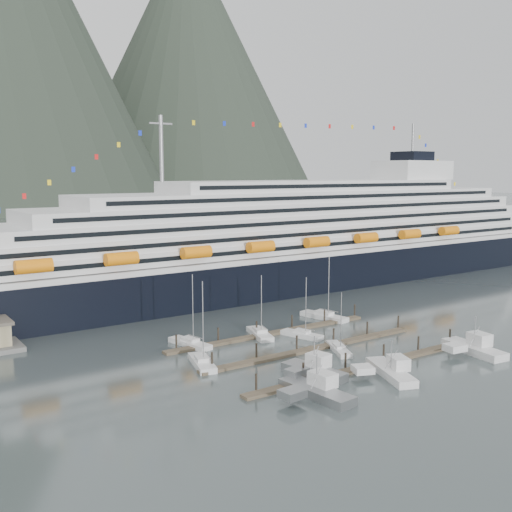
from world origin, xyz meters
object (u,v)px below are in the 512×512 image
at_px(sailboat_a, 202,363).
at_px(trawler_a, 316,390).
at_px(cruise_ship, 291,245).
at_px(sailboat_c, 302,335).
at_px(sailboat_e, 190,344).
at_px(sailboat_g, 324,317).
at_px(trawler_d, 473,348).
at_px(sailboat_d, 339,349).
at_px(trawler_c, 390,371).
at_px(sailboat_f, 260,334).
at_px(trawler_b, 313,370).

distance_m(sailboat_a, trawler_a, 22.76).
height_order(cruise_ship, sailboat_c, cruise_ship).
height_order(sailboat_e, trawler_a, sailboat_e).
bearing_deg(sailboat_e, sailboat_g, -98.29).
height_order(sailboat_a, trawler_a, sailboat_a).
bearing_deg(sailboat_g, trawler_d, 176.69).
height_order(cruise_ship, sailboat_d, cruise_ship).
height_order(sailboat_g, trawler_c, sailboat_g).
bearing_deg(sailboat_d, sailboat_c, 22.44).
bearing_deg(sailboat_a, trawler_c, -117.69).
bearing_deg(sailboat_g, sailboat_f, 88.38).
bearing_deg(trawler_d, sailboat_a, 71.49).
bearing_deg(sailboat_d, cruise_ship, -5.10).
bearing_deg(sailboat_c, trawler_c, 157.64).
bearing_deg(sailboat_c, sailboat_f, 35.76).
height_order(sailboat_e, trawler_b, sailboat_e).
bearing_deg(sailboat_g, sailboat_e, 80.56).
xyz_separation_m(trawler_a, trawler_c, (15.71, 0.07, -0.05)).
height_order(cruise_ship, trawler_a, cruise_ship).
xyz_separation_m(cruise_ship, trawler_c, (-33.91, -69.89, -11.19)).
distance_m(sailboat_a, trawler_c, 31.25).
bearing_deg(sailboat_f, sailboat_g, -62.69).
relative_size(cruise_ship, sailboat_g, 14.23).
bearing_deg(trawler_c, sailboat_e, 50.93).
bearing_deg(trawler_a, cruise_ship, -40.73).
relative_size(sailboat_a, trawler_c, 1.17).
xyz_separation_m(sailboat_f, trawler_b, (-6.33, -24.21, 0.49)).
relative_size(sailboat_a, trawler_b, 1.31).
bearing_deg(trawler_c, cruise_ship, -4.19).
relative_size(trawler_b, trawler_d, 0.90).
distance_m(sailboat_g, trawler_d, 35.40).
height_order(sailboat_e, trawler_d, sailboat_e).
height_order(sailboat_e, trawler_c, sailboat_e).
distance_m(cruise_ship, trawler_c, 78.48).
xyz_separation_m(sailboat_a, sailboat_g, (38.84, 13.30, -0.01)).
xyz_separation_m(trawler_b, trawler_c, (10.25, -6.96, -0.07)).
height_order(sailboat_a, sailboat_d, sailboat_a).
distance_m(sailboat_f, sailboat_g, 20.57).
height_order(sailboat_a, sailboat_e, sailboat_a).
bearing_deg(sailboat_a, sailboat_f, -46.75).
bearing_deg(cruise_ship, trawler_c, -115.88).
xyz_separation_m(sailboat_f, trawler_d, (25.67, -31.21, 0.51)).
relative_size(sailboat_c, sailboat_d, 1.09).
bearing_deg(sailboat_f, sailboat_d, -142.69).
distance_m(sailboat_d, trawler_d, 24.39).
distance_m(sailboat_e, trawler_c, 38.13).
height_order(trawler_c, trawler_d, trawler_d).
distance_m(cruise_ship, sailboat_d, 64.73).
distance_m(sailboat_a, trawler_b, 19.15).
distance_m(sailboat_g, trawler_b, 38.57).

